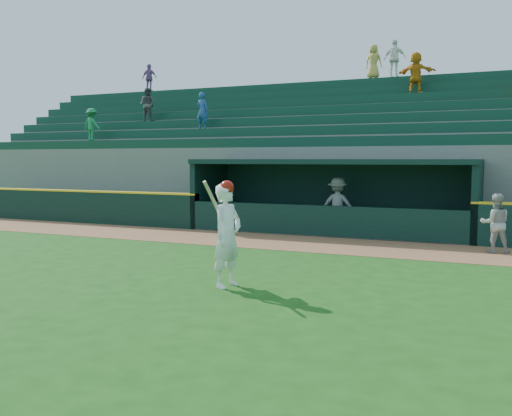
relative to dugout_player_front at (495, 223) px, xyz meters
The scene contains 9 objects.
ground 7.52m from the dugout_player_front, 133.88° to the right, with size 120.00×120.00×0.00m, color #194A12.
warning_track 5.26m from the dugout_player_front, behind, with size 40.00×3.00×0.01m, color brown.
field_wall_left 17.47m from the dugout_player_front, behind, with size 15.50×0.30×1.20m, color black.
wall_stripe_left 17.48m from the dugout_player_front, behind, with size 15.50×0.32×0.06m, color yellow.
dugout_player_front is the anchor object (origin of this frame).
dugout_player_inside 5.49m from the dugout_player_front, 154.42° to the left, with size 1.20×0.69×1.85m, color #A9A9A3.
dugout 5.83m from the dugout_player_front, 153.23° to the left, with size 9.40×2.80×2.46m.
stands 9.00m from the dugout_player_front, 125.84° to the left, with size 34.50×6.26×7.60m.
batter_at_plate 7.92m from the dugout_player_front, 125.48° to the right, with size 0.60×0.88×2.07m.
Camera 1 is at (5.56, -10.73, 2.46)m, focal length 40.00 mm.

